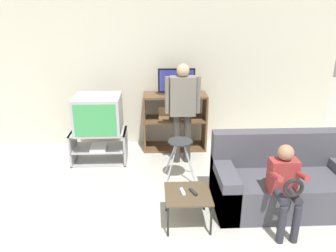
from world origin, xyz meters
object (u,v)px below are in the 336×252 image
(folding_stool, at_px, (180,148))
(snack_table, at_px, (188,196))
(television_flat, at_px, (176,82))
(tv_stand, at_px, (99,147))
(media_shelf, at_px, (175,121))
(television_main, at_px, (98,114))
(person_seated_child, at_px, (285,183))
(remote_control_white, at_px, (183,192))
(couch, at_px, (283,183))
(remote_control_black, at_px, (193,192))
(person_standing_adult, at_px, (183,105))

(folding_stool, bearing_deg, snack_table, -89.73)
(television_flat, bearing_deg, folding_stool, -90.81)
(tv_stand, relative_size, media_shelf, 0.81)
(folding_stool, xyz_separation_m, snack_table, (0.00, -1.01, -0.13))
(media_shelf, xyz_separation_m, television_flat, (0.02, -0.03, 0.67))
(television_main, bearing_deg, person_seated_child, -38.99)
(remote_control_white, height_order, couch, couch)
(snack_table, bearing_deg, person_seated_child, -8.84)
(folding_stool, height_order, couch, couch)
(media_shelf, distance_m, folding_stool, 1.09)
(person_seated_child, bearing_deg, remote_control_black, 170.24)
(folding_stool, relative_size, snack_table, 1.16)
(tv_stand, bearing_deg, snack_table, -52.94)
(folding_stool, bearing_deg, television_flat, 89.19)
(remote_control_black, relative_size, person_standing_adult, 0.09)
(media_shelf, height_order, remote_control_white, media_shelf)
(television_main, xyz_separation_m, remote_control_white, (1.15, -1.62, -0.39))
(folding_stool, relative_size, remote_control_black, 4.12)
(remote_control_black, bearing_deg, media_shelf, 68.79)
(remote_control_white, bearing_deg, television_main, 116.36)
(television_main, bearing_deg, snack_table, -53.61)
(remote_control_white, bearing_deg, person_standing_adult, 76.38)
(person_standing_adult, bearing_deg, couch, -47.70)
(television_main, relative_size, person_standing_adult, 0.44)
(media_shelf, bearing_deg, couch, -55.85)
(snack_table, relative_size, remote_control_white, 3.54)
(remote_control_white, relative_size, person_standing_adult, 0.09)
(folding_stool, relative_size, couch, 0.35)
(television_main, relative_size, couch, 0.41)
(television_main, bearing_deg, person_standing_adult, -3.51)
(television_flat, distance_m, couch, 2.30)
(person_standing_adult, bearing_deg, television_flat, 96.33)
(television_main, relative_size, snack_table, 1.35)
(media_shelf, bearing_deg, person_standing_adult, -81.64)
(tv_stand, height_order, couch, couch)
(remote_control_white, relative_size, couch, 0.09)
(couch, relative_size, person_seated_child, 1.72)
(media_shelf, height_order, snack_table, media_shelf)
(snack_table, distance_m, person_seated_child, 1.05)
(folding_stool, height_order, snack_table, folding_stool)
(television_main, height_order, folding_stool, television_main)
(person_seated_child, bearing_deg, tv_stand, 141.46)
(tv_stand, xyz_separation_m, remote_control_white, (1.17, -1.61, 0.14))
(television_main, relative_size, remote_control_white, 4.79)
(folding_stool, relative_size, remote_control_white, 4.12)
(couch, xyz_separation_m, person_seated_child, (-0.19, -0.48, 0.28))
(folding_stool, distance_m, remote_control_black, 1.01)
(tv_stand, distance_m, person_standing_adult, 1.47)
(couch, xyz_separation_m, person_standing_adult, (-1.13, 1.24, 0.64))
(television_flat, relative_size, person_standing_adult, 0.39)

